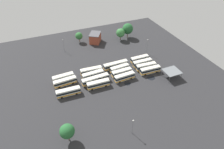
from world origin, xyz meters
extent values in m
plane|color=#28282B|center=(0.00, 0.00, 0.00)|extent=(121.16, 121.16, 0.00)
cube|color=silver|center=(-21.93, -5.60, 1.88)|extent=(10.61, 2.58, 3.16)
cube|color=beige|center=(-21.93, -5.60, 3.53)|extent=(10.19, 2.38, 0.14)
cube|color=black|center=(-21.93, -5.60, 2.38)|extent=(10.67, 2.62, 1.01)
cube|color=orange|center=(-21.93, -5.60, 0.99)|extent=(10.67, 2.62, 0.63)
cube|color=black|center=(-16.61, -5.57, 2.48)|extent=(0.07, 2.08, 1.16)
cylinder|color=black|center=(-18.64, -4.42, 0.50)|extent=(1.00, 0.30, 1.00)
cylinder|color=black|center=(-18.63, -6.75, 0.50)|extent=(1.00, 0.30, 1.00)
cylinder|color=black|center=(-25.22, -4.44, 0.50)|extent=(1.00, 0.30, 1.00)
cylinder|color=black|center=(-25.21, -6.78, 0.50)|extent=(1.00, 0.30, 1.00)
cube|color=silver|center=(-21.49, -1.67, 1.88)|extent=(10.99, 2.60, 3.16)
cube|color=beige|center=(-21.49, -1.67, 3.53)|extent=(10.55, 2.39, 0.14)
cube|color=black|center=(-21.49, -1.67, 2.38)|extent=(11.04, 2.64, 1.01)
cube|color=orange|center=(-21.49, -1.67, 0.99)|extent=(11.04, 2.64, 0.63)
cube|color=black|center=(-15.99, -1.70, 2.48)|extent=(0.07, 2.08, 1.16)
cylinder|color=black|center=(-18.08, -0.53, 0.50)|extent=(1.00, 0.31, 1.00)
cylinder|color=black|center=(-18.09, -2.86, 0.50)|extent=(1.00, 0.31, 1.00)
cylinder|color=black|center=(-24.88, -0.49, 0.50)|extent=(1.00, 0.31, 1.00)
cylinder|color=black|center=(-24.89, -2.82, 0.50)|extent=(1.00, 0.31, 1.00)
cube|color=silver|center=(-21.62, 2.06, 1.88)|extent=(11.28, 3.19, 3.16)
cube|color=beige|center=(-21.62, 2.06, 3.53)|extent=(10.82, 2.96, 0.14)
cube|color=black|center=(-21.62, 2.06, 2.38)|extent=(11.33, 3.23, 1.01)
cube|color=orange|center=(-21.62, 2.06, 0.99)|extent=(11.33, 3.23, 0.63)
cube|color=black|center=(-16.04, 1.73, 2.48)|extent=(0.18, 2.08, 1.16)
cylinder|color=black|center=(-18.10, 3.02, 0.50)|extent=(1.02, 0.36, 1.00)
cylinder|color=black|center=(-18.24, 0.69, 0.50)|extent=(1.02, 0.36, 1.00)
cylinder|color=black|center=(-25.00, 3.43, 0.50)|extent=(1.02, 0.36, 1.00)
cylinder|color=black|center=(-25.13, 1.10, 0.50)|extent=(1.02, 0.36, 1.00)
cube|color=silver|center=(-21.94, 5.72, 1.88)|extent=(11.17, 3.02, 3.16)
cube|color=beige|center=(-21.94, 5.72, 3.53)|extent=(10.72, 2.80, 0.14)
cube|color=black|center=(-21.94, 5.72, 2.38)|extent=(11.23, 3.06, 1.01)
cube|color=orange|center=(-21.94, 5.72, 0.99)|extent=(11.23, 3.06, 0.63)
cube|color=black|center=(-16.40, 5.47, 2.48)|extent=(0.15, 2.08, 1.16)
cylinder|color=black|center=(-18.46, 6.73, 0.50)|extent=(1.01, 0.34, 1.00)
cylinder|color=black|center=(-18.56, 4.40, 0.50)|extent=(1.01, 0.34, 1.00)
cylinder|color=black|center=(-25.32, 7.03, 0.50)|extent=(1.01, 0.34, 1.00)
cylinder|color=black|center=(-25.42, 4.70, 0.50)|extent=(1.01, 0.34, 1.00)
cube|color=silver|center=(-6.93, -5.50, 1.88)|extent=(13.73, 2.64, 3.16)
cube|color=beige|center=(-6.93, -5.50, 3.53)|extent=(13.18, 2.43, 0.14)
cube|color=black|center=(-6.93, -5.50, 2.38)|extent=(13.80, 2.68, 1.01)
cube|color=orange|center=(-6.93, -5.50, 0.99)|extent=(13.80, 2.68, 0.63)
cube|color=black|center=(-0.06, -5.45, 2.48)|extent=(0.08, 2.08, 1.16)
cube|color=#47474C|center=(-8.44, -5.51, 1.88)|extent=(0.92, 2.59, 3.03)
cylinder|color=black|center=(-2.69, -4.30, 0.50)|extent=(1.00, 0.31, 1.00)
cylinder|color=black|center=(-2.67, -6.63, 0.50)|extent=(1.00, 0.31, 1.00)
cylinder|color=black|center=(-11.19, -4.37, 0.50)|extent=(1.00, 0.31, 1.00)
cylinder|color=black|center=(-11.18, -6.70, 0.50)|extent=(1.00, 0.31, 1.00)
cube|color=silver|center=(-7.57, -1.71, 1.88)|extent=(10.57, 3.16, 3.16)
cube|color=beige|center=(-7.57, -1.71, 3.53)|extent=(10.14, 2.94, 0.14)
cube|color=black|center=(-7.57, -1.71, 2.38)|extent=(10.62, 3.21, 1.01)
cube|color=orange|center=(-7.57, -1.71, 0.99)|extent=(10.62, 3.21, 0.63)
cube|color=black|center=(-2.35, -1.39, 2.48)|extent=(0.19, 2.08, 1.16)
cylinder|color=black|center=(-4.41, -0.35, 0.50)|extent=(1.02, 0.36, 1.00)
cylinder|color=black|center=(-4.27, -2.68, 0.50)|extent=(1.02, 0.36, 1.00)
cylinder|color=black|center=(-10.87, -0.74, 0.50)|extent=(1.02, 0.36, 1.00)
cylinder|color=black|center=(-10.73, -3.07, 0.50)|extent=(1.02, 0.36, 1.00)
cube|color=silver|center=(-7.12, 1.90, 1.88)|extent=(10.74, 2.75, 3.16)
cube|color=beige|center=(-7.12, 1.90, 3.53)|extent=(10.31, 2.54, 0.14)
cube|color=black|center=(-7.12, 1.90, 2.38)|extent=(10.80, 2.79, 1.01)
cube|color=orange|center=(-7.12, 1.90, 0.99)|extent=(10.80, 2.79, 0.63)
cube|color=black|center=(-1.77, 2.00, 2.48)|extent=(0.10, 2.08, 1.16)
cylinder|color=black|center=(-3.83, 3.13, 0.50)|extent=(1.01, 0.32, 1.00)
cylinder|color=black|center=(-3.79, 0.79, 0.50)|extent=(1.01, 0.32, 1.00)
cylinder|color=black|center=(-10.46, 3.00, 0.50)|extent=(1.01, 0.32, 1.00)
cylinder|color=black|center=(-10.41, 0.66, 0.50)|extent=(1.01, 0.32, 1.00)
cube|color=silver|center=(-6.93, 5.62, 1.88)|extent=(10.80, 3.03, 3.16)
cube|color=beige|center=(-6.93, 5.62, 3.53)|extent=(10.36, 2.81, 0.14)
cube|color=black|center=(-6.93, 5.62, 2.38)|extent=(10.86, 3.07, 1.01)
cube|color=orange|center=(-6.93, 5.62, 0.99)|extent=(10.86, 3.07, 0.63)
cube|color=black|center=(-1.57, 5.87, 2.48)|extent=(0.16, 2.08, 1.16)
cylinder|color=black|center=(-3.67, 6.94, 0.50)|extent=(1.01, 0.35, 1.00)
cylinder|color=black|center=(-3.56, 4.61, 0.50)|extent=(1.01, 0.35, 1.00)
cylinder|color=black|center=(-10.29, 6.63, 0.50)|extent=(1.01, 0.35, 1.00)
cylinder|color=black|center=(-10.19, 4.30, 0.50)|extent=(1.01, 0.35, 1.00)
cube|color=silver|center=(7.05, -5.65, 1.88)|extent=(11.44, 3.23, 3.16)
cube|color=beige|center=(7.05, -5.65, 3.53)|extent=(10.98, 3.00, 0.14)
cube|color=black|center=(7.05, -5.65, 2.38)|extent=(11.50, 3.27, 1.01)
cube|color=orange|center=(7.05, -5.65, 0.99)|extent=(11.50, 3.27, 0.63)
cube|color=black|center=(12.70, -5.99, 2.48)|extent=(0.19, 2.08, 1.16)
cylinder|color=black|center=(10.62, -4.70, 0.50)|extent=(1.02, 0.36, 1.00)
cylinder|color=black|center=(10.47, -7.03, 0.50)|extent=(1.02, 0.36, 1.00)
cylinder|color=black|center=(3.62, -4.27, 0.50)|extent=(1.02, 0.36, 1.00)
cylinder|color=black|center=(3.48, -6.59, 0.50)|extent=(1.02, 0.36, 1.00)
cube|color=silver|center=(7.28, -1.95, 1.88)|extent=(11.21, 3.01, 3.16)
cube|color=beige|center=(7.28, -1.95, 3.53)|extent=(10.76, 2.79, 0.14)
cube|color=black|center=(7.28, -1.95, 2.38)|extent=(11.26, 3.05, 1.01)
cube|color=orange|center=(7.28, -1.95, 0.99)|extent=(11.26, 3.05, 0.63)
cube|color=black|center=(12.84, -1.72, 2.48)|extent=(0.15, 2.08, 1.16)
cylinder|color=black|center=(10.67, -0.64, 0.50)|extent=(1.01, 0.34, 1.00)
cylinder|color=black|center=(10.77, -2.97, 0.50)|extent=(1.01, 0.34, 1.00)
cylinder|color=black|center=(3.79, -0.93, 0.50)|extent=(1.01, 0.34, 1.00)
cylinder|color=black|center=(3.89, -3.27, 0.50)|extent=(1.01, 0.34, 1.00)
cube|color=silver|center=(7.28, 1.93, 1.88)|extent=(13.81, 3.12, 3.16)
cube|color=beige|center=(7.28, 1.93, 3.53)|extent=(13.25, 2.89, 0.14)
cube|color=black|center=(7.28, 1.93, 2.38)|extent=(13.88, 3.16, 1.01)
cube|color=orange|center=(7.28, 1.93, 0.99)|extent=(13.88, 3.16, 0.63)
cube|color=black|center=(14.15, 2.23, 2.48)|extent=(0.15, 2.08, 1.16)
cube|color=#47474C|center=(5.77, 1.87, 1.88)|extent=(1.01, 2.62, 3.03)
cylinder|color=black|center=(11.48, 3.28, 0.50)|extent=(1.01, 0.34, 1.00)
cylinder|color=black|center=(11.58, 0.95, 0.50)|extent=(1.01, 0.34, 1.00)
cylinder|color=black|center=(2.98, 2.92, 0.50)|extent=(1.01, 0.34, 1.00)
cylinder|color=black|center=(3.08, 0.59, 0.50)|extent=(1.01, 0.34, 1.00)
cube|color=silver|center=(7.14, 5.72, 1.88)|extent=(11.03, 2.86, 3.16)
cube|color=beige|center=(7.14, 5.72, 3.53)|extent=(10.59, 2.65, 0.14)
cube|color=black|center=(7.14, 5.72, 2.38)|extent=(11.09, 2.90, 1.01)
cube|color=orange|center=(7.14, 5.72, 0.99)|extent=(11.09, 2.90, 0.63)
cube|color=black|center=(12.63, 5.55, 2.48)|extent=(0.12, 2.08, 1.16)
cylinder|color=black|center=(10.57, 6.78, 0.50)|extent=(1.01, 0.33, 1.00)
cylinder|color=black|center=(10.50, 4.45, 0.50)|extent=(1.01, 0.33, 1.00)
cylinder|color=black|center=(3.78, 6.98, 0.50)|extent=(1.01, 0.33, 1.00)
cylinder|color=black|center=(3.71, 4.65, 0.50)|extent=(1.01, 0.33, 1.00)
cube|color=silver|center=(21.76, -5.62, 1.88)|extent=(10.66, 3.13, 3.16)
cube|color=beige|center=(21.76, -5.62, 3.53)|extent=(10.23, 2.90, 0.14)
cube|color=black|center=(21.76, -5.62, 2.38)|extent=(10.71, 3.17, 1.01)
cube|color=orange|center=(21.76, -5.62, 0.99)|extent=(10.71, 3.17, 0.63)
cube|color=black|center=(27.03, -5.32, 2.48)|extent=(0.18, 2.08, 1.16)
cylinder|color=black|center=(24.95, -4.27, 0.50)|extent=(1.02, 0.36, 1.00)
cylinder|color=black|center=(25.08, -6.60, 0.50)|extent=(1.02, 0.36, 1.00)
cylinder|color=black|center=(18.43, -4.64, 0.50)|extent=(1.02, 0.36, 1.00)
cylinder|color=black|center=(18.56, -6.97, 0.50)|extent=(1.02, 0.36, 1.00)
cube|color=silver|center=(21.58, -2.05, 1.88)|extent=(11.23, 3.22, 3.16)
cube|color=beige|center=(21.58, -2.05, 3.53)|extent=(10.77, 2.99, 0.14)
cube|color=black|center=(21.58, -2.05, 2.38)|extent=(11.29, 3.26, 1.01)
cube|color=orange|center=(21.58, -2.05, 0.99)|extent=(11.29, 3.26, 0.63)
cube|color=black|center=(27.13, -1.71, 2.48)|extent=(0.19, 2.08, 1.16)
cylinder|color=black|center=(24.94, -0.68, 0.50)|extent=(1.02, 0.36, 1.00)
cylinder|color=black|center=(25.09, -3.01, 0.50)|extent=(1.02, 0.36, 1.00)
cylinder|color=black|center=(18.08, -1.10, 0.50)|extent=(1.02, 0.36, 1.00)
cylinder|color=black|center=(18.22, -3.43, 0.50)|extent=(1.02, 0.36, 1.00)
cube|color=silver|center=(21.65, 5.62, 1.88)|extent=(11.05, 2.98, 3.16)
cube|color=beige|center=(21.65, 5.62, 3.53)|extent=(10.60, 2.76, 0.14)
cube|color=black|center=(21.65, 5.62, 2.38)|extent=(11.10, 3.02, 1.01)
cube|color=orange|center=(21.65, 5.62, 0.99)|extent=(11.10, 3.02, 0.63)
cube|color=black|center=(27.13, 5.40, 2.48)|extent=(0.15, 2.08, 1.16)
cylinder|color=black|center=(25.09, 6.65, 0.50)|extent=(1.01, 0.34, 1.00)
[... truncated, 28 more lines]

